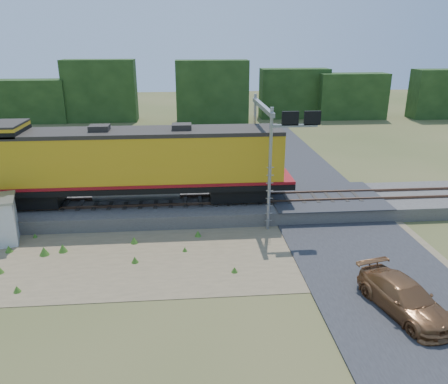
{
  "coord_description": "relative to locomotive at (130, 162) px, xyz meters",
  "views": [
    {
      "loc": [
        -1.59,
        -19.27,
        10.37
      ],
      "look_at": [
        0.33,
        3.0,
        2.4
      ],
      "focal_mm": 35.0,
      "sensor_mm": 36.0,
      "label": 1
    }
  ],
  "objects": [
    {
      "name": "dirt_shoulder",
      "position": [
        2.99,
        -5.5,
        -3.34
      ],
      "size": [
        26.0,
        8.0,
        0.03
      ],
      "primitive_type": "cube",
      "color": "#8C7754",
      "rests_on": "ground"
    },
    {
      "name": "ground",
      "position": [
        4.99,
        -6.0,
        -3.35
      ],
      "size": [
        140.0,
        140.0,
        0.0
      ],
      "primitive_type": "plane",
      "color": "#475123",
      "rests_on": "ground"
    },
    {
      "name": "ballast",
      "position": [
        4.99,
        0.0,
        -2.95
      ],
      "size": [
        70.0,
        5.0,
        0.8
      ],
      "primitive_type": "cube",
      "color": "slate",
      "rests_on": "ground"
    },
    {
      "name": "signal_gantry",
      "position": [
        8.18,
        -0.66,
        1.85
      ],
      "size": [
        2.74,
        6.2,
        6.92
      ],
      "color": "gray",
      "rests_on": "ground"
    },
    {
      "name": "weed_clumps",
      "position": [
        1.49,
        -5.9,
        -3.35
      ],
      "size": [
        15.0,
        6.2,
        0.56
      ],
      "primitive_type": null,
      "color": "#3F7120",
      "rests_on": "ground"
    },
    {
      "name": "tree_line_north",
      "position": [
        4.99,
        32.0,
        -0.28
      ],
      "size": [
        130.0,
        3.0,
        6.5
      ],
      "color": "#193212",
      "rests_on": "ground"
    },
    {
      "name": "car",
      "position": [
        11.77,
        -11.12,
        -2.71
      ],
      "size": [
        2.86,
        4.78,
        1.3
      ],
      "primitive_type": "imported",
      "rotation": [
        0.0,
        0.0,
        0.25
      ],
      "color": "#925E36",
      "rests_on": "ground"
    },
    {
      "name": "rails",
      "position": [
        4.99,
        0.0,
        -2.47
      ],
      "size": [
        70.0,
        1.54,
        0.16
      ],
      "color": "brown",
      "rests_on": "ballast"
    },
    {
      "name": "road",
      "position": [
        11.99,
        -5.26,
        -3.27
      ],
      "size": [
        7.0,
        66.0,
        0.86
      ],
      "color": "#38383A",
      "rests_on": "ground"
    },
    {
      "name": "locomotive",
      "position": [
        0.0,
        0.0,
        0.0
      ],
      "size": [
        18.81,
        2.87,
        4.85
      ],
      "color": "black",
      "rests_on": "rails"
    }
  ]
}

